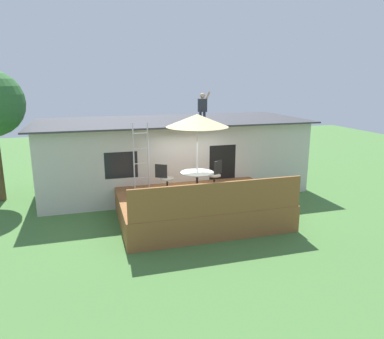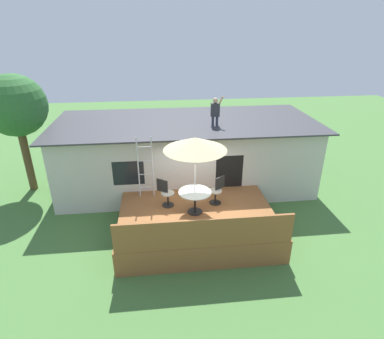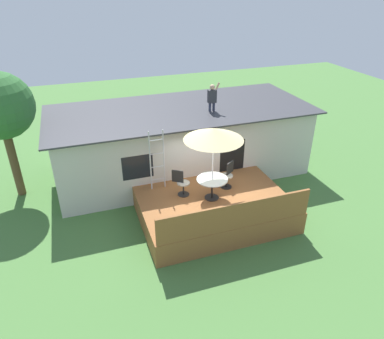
{
  "view_description": "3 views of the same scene",
  "coord_description": "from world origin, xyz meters",
  "px_view_note": "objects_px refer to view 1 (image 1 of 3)",
  "views": [
    {
      "loc": [
        -3.31,
        -10.52,
        4.35
      ],
      "look_at": [
        0.12,
        1.18,
        1.34
      ],
      "focal_mm": 34.2,
      "sensor_mm": 36.0,
      "label": 1
    },
    {
      "loc": [
        -1.12,
        -8.74,
        6.39
      ],
      "look_at": [
        -0.04,
        1.02,
        1.85
      ],
      "focal_mm": 29.85,
      "sensor_mm": 36.0,
      "label": 2
    },
    {
      "loc": [
        -4.02,
        -9.49,
        7.49
      ],
      "look_at": [
        -0.61,
        0.45,
        1.77
      ],
      "focal_mm": 33.57,
      "sensor_mm": 36.0,
      "label": 3
    }
  ],
  "objects_px": {
    "patio_table": "(197,177)",
    "step_ladder": "(141,156)",
    "person_figure": "(203,105)",
    "patio_chair_right": "(216,175)",
    "patio_chair_left": "(165,179)",
    "patio_umbrella": "(197,121)"
  },
  "relations": [
    {
      "from": "patio_table",
      "to": "step_ladder",
      "type": "bearing_deg",
      "value": 141.37
    },
    {
      "from": "patio_table",
      "to": "person_figure",
      "type": "height_order",
      "value": "person_figure"
    },
    {
      "from": "person_figure",
      "to": "patio_chair_right",
      "type": "relative_size",
      "value": 1.21
    },
    {
      "from": "patio_chair_left",
      "to": "patio_umbrella",
      "type": "bearing_deg",
      "value": 0.0
    },
    {
      "from": "patio_table",
      "to": "patio_chair_left",
      "type": "relative_size",
      "value": 1.13
    },
    {
      "from": "patio_umbrella",
      "to": "patio_chair_right",
      "type": "height_order",
      "value": "patio_umbrella"
    },
    {
      "from": "patio_table",
      "to": "patio_chair_right",
      "type": "bearing_deg",
      "value": 33.68
    },
    {
      "from": "step_ladder",
      "to": "person_figure",
      "type": "height_order",
      "value": "person_figure"
    },
    {
      "from": "patio_table",
      "to": "step_ladder",
      "type": "relative_size",
      "value": 0.47
    },
    {
      "from": "patio_umbrella",
      "to": "step_ladder",
      "type": "height_order",
      "value": "patio_umbrella"
    },
    {
      "from": "person_figure",
      "to": "patio_chair_right",
      "type": "xyz_separation_m",
      "value": [
        -0.31,
        -2.41,
        -2.15
      ]
    },
    {
      "from": "patio_umbrella",
      "to": "step_ladder",
      "type": "relative_size",
      "value": 1.15
    },
    {
      "from": "patio_table",
      "to": "person_figure",
      "type": "xyz_separation_m",
      "value": [
        1.13,
        2.95,
        2.02
      ]
    },
    {
      "from": "step_ladder",
      "to": "patio_chair_left",
      "type": "bearing_deg",
      "value": -46.5
    },
    {
      "from": "patio_umbrella",
      "to": "patio_chair_left",
      "type": "xyz_separation_m",
      "value": [
        -0.9,
        0.56,
        -1.89
      ]
    },
    {
      "from": "patio_umbrella",
      "to": "patio_chair_right",
      "type": "distance_m",
      "value": 2.13
    },
    {
      "from": "patio_table",
      "to": "patio_chair_right",
      "type": "relative_size",
      "value": 1.13
    },
    {
      "from": "patio_table",
      "to": "person_figure",
      "type": "relative_size",
      "value": 0.94
    },
    {
      "from": "step_ladder",
      "to": "patio_chair_right",
      "type": "xyz_separation_m",
      "value": [
        2.36,
        -0.7,
        -0.64
      ]
    },
    {
      "from": "patio_umbrella",
      "to": "person_figure",
      "type": "distance_m",
      "value": 3.17
    },
    {
      "from": "patio_table",
      "to": "step_ladder",
      "type": "distance_m",
      "value": 2.05
    },
    {
      "from": "patio_umbrella",
      "to": "patio_chair_left",
      "type": "distance_m",
      "value": 2.17
    }
  ]
}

